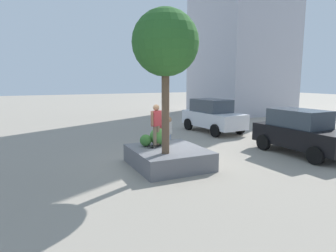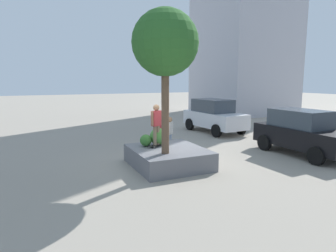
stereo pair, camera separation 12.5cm
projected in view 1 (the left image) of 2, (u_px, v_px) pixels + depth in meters
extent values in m
plane|color=#9E9384|center=(169.00, 161.00, 12.34)|extent=(120.00, 120.00, 0.00)
cube|color=slate|center=(168.00, 157.00, 11.64)|extent=(3.05, 2.74, 0.72)
cylinder|color=brown|center=(165.00, 108.00, 10.57)|extent=(0.28, 0.28, 3.33)
sphere|color=#2D6628|center=(165.00, 42.00, 10.20)|extent=(2.36, 2.36, 2.36)
sphere|color=#4C8C3D|center=(158.00, 137.00, 12.13)|extent=(0.72, 0.72, 0.72)
sphere|color=#3D7A33|center=(146.00, 140.00, 11.93)|extent=(0.48, 0.48, 0.48)
cube|color=black|center=(156.00, 145.00, 11.90)|extent=(0.62, 0.78, 0.02)
sphere|color=beige|center=(158.00, 144.00, 12.17)|extent=(0.06, 0.06, 0.06)
sphere|color=beige|center=(161.00, 145.00, 12.09)|extent=(0.06, 0.06, 0.06)
sphere|color=beige|center=(151.00, 147.00, 11.74)|extent=(0.06, 0.06, 0.06)
sphere|color=beige|center=(155.00, 147.00, 11.65)|extent=(0.06, 0.06, 0.06)
cylinder|color=#847056|center=(155.00, 136.00, 11.77)|extent=(0.14, 0.14, 0.78)
cylinder|color=#847056|center=(158.00, 135.00, 11.91)|extent=(0.14, 0.14, 0.78)
cube|color=#B23338|center=(156.00, 118.00, 11.73)|extent=(0.36, 0.48, 0.61)
cylinder|color=#9E7251|center=(152.00, 119.00, 11.55)|extent=(0.10, 0.10, 0.58)
cylinder|color=#9E7251|center=(160.00, 117.00, 11.91)|extent=(0.10, 0.10, 0.58)
sphere|color=#9E7251|center=(156.00, 108.00, 11.66)|extent=(0.25, 0.25, 0.25)
cube|color=white|center=(213.00, 119.00, 19.16)|extent=(4.73, 2.25, 0.92)
cube|color=#38424C|center=(211.00, 106.00, 19.22)|extent=(2.69, 1.88, 0.83)
cylinder|color=black|center=(240.00, 128.00, 18.43)|extent=(0.80, 0.28, 0.78)
cylinder|color=black|center=(215.00, 131.00, 17.50)|extent=(0.80, 0.28, 0.78)
cylinder|color=black|center=(211.00, 122.00, 20.97)|extent=(0.80, 0.28, 0.78)
cylinder|color=black|center=(188.00, 124.00, 20.03)|extent=(0.80, 0.28, 0.78)
cube|color=black|center=(302.00, 137.00, 13.41)|extent=(4.47, 2.00, 0.88)
cube|color=#38424C|center=(299.00, 118.00, 13.48)|extent=(2.52, 1.71, 0.79)
cylinder|color=black|center=(315.00, 156.00, 11.83)|extent=(0.76, 0.25, 0.75)
cylinder|color=black|center=(290.00, 139.00, 15.14)|extent=(0.76, 0.25, 0.75)
cylinder|color=black|center=(263.00, 142.00, 14.31)|extent=(0.76, 0.25, 0.75)
cylinder|color=#8C9EB7|center=(170.00, 141.00, 14.48)|extent=(0.14, 0.14, 0.77)
cylinder|color=#8C9EB7|center=(168.00, 142.00, 14.31)|extent=(0.14, 0.14, 0.77)
cube|color=silver|center=(169.00, 128.00, 14.29)|extent=(0.44, 0.44, 0.60)
cylinder|color=#9E7251|center=(171.00, 127.00, 14.50)|extent=(0.09, 0.09, 0.57)
cylinder|color=#9E7251|center=(167.00, 128.00, 14.07)|extent=(0.09, 0.09, 0.57)
sphere|color=#9E7251|center=(169.00, 119.00, 14.22)|extent=(0.25, 0.25, 0.25)
cylinder|color=navy|center=(161.00, 141.00, 14.51)|extent=(0.15, 0.15, 0.83)
cylinder|color=navy|center=(157.00, 140.00, 14.55)|extent=(0.15, 0.15, 0.83)
cube|color=#B23338|center=(159.00, 126.00, 14.41)|extent=(0.45, 0.49, 0.65)
cylinder|color=#9E7251|center=(164.00, 126.00, 14.35)|extent=(0.10, 0.10, 0.61)
cylinder|color=#9E7251|center=(154.00, 125.00, 14.47)|extent=(0.10, 0.10, 0.61)
sphere|color=#9E7251|center=(159.00, 117.00, 14.34)|extent=(0.27, 0.27, 0.27)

